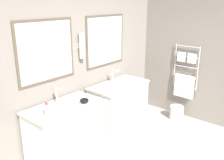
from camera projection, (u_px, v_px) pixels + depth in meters
name	position (u px, v px, depth m)	size (l,w,h in m)	color
wall_back	(65.00, 64.00, 3.68)	(5.90, 0.16, 2.60)	gray
wall_right	(194.00, 52.00, 4.61)	(0.13, 3.86, 2.60)	gray
vanity_left	(67.00, 134.00, 3.48)	(1.06, 0.62, 0.85)	white
vanity_right	(120.00, 107.00, 4.35)	(1.06, 0.62, 0.85)	white
faucet_left	(57.00, 95.00, 3.42)	(0.17, 0.14, 0.23)	silver
faucet_right	(113.00, 76.00, 4.29)	(0.17, 0.14, 0.23)	silver
toiletry_bottle	(47.00, 110.00, 3.05)	(0.05, 0.05, 0.18)	silver
amenity_bowl	(84.00, 100.00, 3.46)	(0.12, 0.12, 0.07)	black
soap_dish	(115.00, 89.00, 3.97)	(0.09, 0.06, 0.04)	white
waste_bin	(177.00, 112.00, 4.84)	(0.26, 0.26, 0.26)	silver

